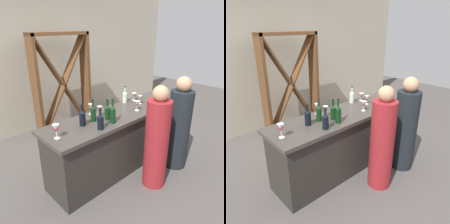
# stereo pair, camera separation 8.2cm
# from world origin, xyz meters

# --- Properties ---
(ground_plane) EXTENTS (12.00, 12.00, 0.00)m
(ground_plane) POSITION_xyz_m (0.00, 0.00, 0.00)
(ground_plane) COLOR #4C4744
(back_wall) EXTENTS (8.00, 0.10, 2.80)m
(back_wall) POSITION_xyz_m (0.00, 2.20, 1.40)
(back_wall) COLOR #B2A893
(back_wall) RESTS_ON ground
(bar_counter) EXTENTS (2.08, 0.67, 0.91)m
(bar_counter) POSITION_xyz_m (0.00, 0.00, 0.46)
(bar_counter) COLOR #2A2723
(bar_counter) RESTS_ON ground
(wine_rack) EXTENTS (1.19, 0.28, 1.98)m
(wine_rack) POSITION_xyz_m (0.24, 1.65, 0.99)
(wine_rack) COLOR brown
(wine_rack) RESTS_ON ground
(wine_bottle_leftmost_near_black) EXTENTS (0.08, 0.08, 0.29)m
(wine_bottle_leftmost_near_black) POSITION_xyz_m (-0.50, 0.02, 1.02)
(wine_bottle_leftmost_near_black) COLOR black
(wine_bottle_leftmost_near_black) RESTS_ON bar_counter
(wine_bottle_second_left_near_black) EXTENTS (0.08, 0.08, 0.28)m
(wine_bottle_second_left_near_black) POSITION_xyz_m (-0.40, -0.21, 1.01)
(wine_bottle_second_left_near_black) COLOR black
(wine_bottle_second_left_near_black) RESTS_ON bar_counter
(wine_bottle_center_dark_green) EXTENTS (0.07, 0.07, 0.30)m
(wine_bottle_center_dark_green) POSITION_xyz_m (-0.31, 0.03, 1.02)
(wine_bottle_center_dark_green) COLOR black
(wine_bottle_center_dark_green) RESTS_ON bar_counter
(wine_bottle_second_right_dark_green) EXTENTS (0.07, 0.07, 0.33)m
(wine_bottle_second_right_dark_green) POSITION_xyz_m (-0.17, -0.18, 1.03)
(wine_bottle_second_right_dark_green) COLOR black
(wine_bottle_second_right_dark_green) RESTS_ON bar_counter
(wine_bottle_rightmost_dark_green) EXTENTS (0.08, 0.08, 0.28)m
(wine_bottle_rightmost_dark_green) POSITION_xyz_m (-0.14, -0.06, 1.02)
(wine_bottle_rightmost_dark_green) COLOR black
(wine_bottle_rightmost_dark_green) RESTS_ON bar_counter
(wine_bottle_far_right_clear_pale) EXTENTS (0.08, 0.08, 0.27)m
(wine_bottle_far_right_clear_pale) POSITION_xyz_m (0.53, 0.24, 1.01)
(wine_bottle_far_right_clear_pale) COLOR #B7C6B2
(wine_bottle_far_right_clear_pale) RESTS_ON bar_counter
(wine_glass_near_left) EXTENTS (0.07, 0.07, 0.15)m
(wine_glass_near_left) POSITION_xyz_m (0.40, -0.12, 1.01)
(wine_glass_near_left) COLOR white
(wine_glass_near_left) RESTS_ON bar_counter
(wine_glass_near_center) EXTENTS (0.08, 0.08, 0.17)m
(wine_glass_near_center) POSITION_xyz_m (-0.91, -0.05, 1.03)
(wine_glass_near_center) COLOR white
(wine_glass_near_center) RESTS_ON bar_counter
(wine_glass_near_right) EXTENTS (0.07, 0.07, 0.14)m
(wine_glass_near_right) POSITION_xyz_m (0.66, 0.03, 1.00)
(wine_glass_near_right) COLOR white
(wine_glass_near_right) RESTS_ON bar_counter
(wine_glass_far_left) EXTENTS (0.07, 0.07, 0.15)m
(wine_glass_far_left) POSITION_xyz_m (-0.16, 0.09, 1.02)
(wine_glass_far_left) COLOR white
(wine_glass_far_left) RESTS_ON bar_counter
(wine_glass_far_center) EXTENTS (0.08, 0.08, 0.13)m
(wine_glass_far_center) POSITION_xyz_m (0.72, 0.21, 1.00)
(wine_glass_far_center) COLOR white
(wine_glass_far_center) RESTS_ON bar_counter
(wine_glass_far_right) EXTENTS (0.07, 0.07, 0.16)m
(wine_glass_far_right) POSITION_xyz_m (-0.19, 0.24, 1.02)
(wine_glass_far_right) COLOR white
(wine_glass_far_right) RESTS_ON bar_counter
(person_left_guest) EXTENTS (0.40, 0.40, 1.43)m
(person_left_guest) POSITION_xyz_m (0.20, -0.64, 0.66)
(person_left_guest) COLOR maroon
(person_left_guest) RESTS_ON ground
(person_center_guest) EXTENTS (0.44, 0.44, 1.44)m
(person_center_guest) POSITION_xyz_m (0.81, -0.61, 0.67)
(person_center_guest) COLOR black
(person_center_guest) RESTS_ON ground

